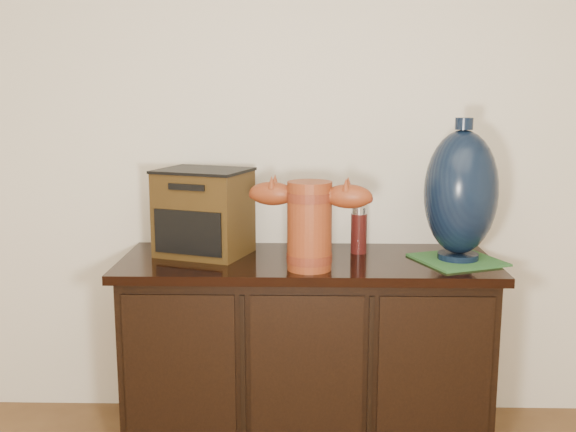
{
  "coord_description": "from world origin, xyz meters",
  "views": [
    {
      "loc": [
        -0.01,
        -0.35,
        1.4
      ],
      "look_at": [
        -0.07,
        2.18,
        0.93
      ],
      "focal_mm": 42.0,
      "sensor_mm": 36.0,
      "label": 1
    }
  ],
  "objects_px": {
    "lamp_base": "(461,193)",
    "sideboard": "(306,347)",
    "tv_radio": "(204,212)",
    "terracotta_vessel": "(309,220)",
    "spray_can": "(359,231)"
  },
  "relations": [
    {
      "from": "lamp_base",
      "to": "sideboard",
      "type": "bearing_deg",
      "value": 177.68
    },
    {
      "from": "tv_radio",
      "to": "lamp_base",
      "type": "distance_m",
      "value": 1.01
    },
    {
      "from": "terracotta_vessel",
      "to": "spray_can",
      "type": "height_order",
      "value": "terracotta_vessel"
    },
    {
      "from": "sideboard",
      "to": "spray_can",
      "type": "relative_size",
      "value": 7.74
    },
    {
      "from": "lamp_base",
      "to": "spray_can",
      "type": "xyz_separation_m",
      "value": [
        -0.37,
        0.12,
        -0.17
      ]
    },
    {
      "from": "terracotta_vessel",
      "to": "lamp_base",
      "type": "bearing_deg",
      "value": 25.89
    },
    {
      "from": "spray_can",
      "to": "sideboard",
      "type": "bearing_deg",
      "value": -154.43
    },
    {
      "from": "tv_radio",
      "to": "spray_can",
      "type": "relative_size",
      "value": 2.2
    },
    {
      "from": "sideboard",
      "to": "lamp_base",
      "type": "xyz_separation_m",
      "value": [
        0.59,
        -0.02,
        0.63
      ]
    },
    {
      "from": "terracotta_vessel",
      "to": "tv_radio",
      "type": "distance_m",
      "value": 0.48
    },
    {
      "from": "sideboard",
      "to": "terracotta_vessel",
      "type": "height_order",
      "value": "terracotta_vessel"
    },
    {
      "from": "lamp_base",
      "to": "spray_can",
      "type": "bearing_deg",
      "value": 161.58
    },
    {
      "from": "sideboard",
      "to": "lamp_base",
      "type": "bearing_deg",
      "value": -2.32
    },
    {
      "from": "sideboard",
      "to": "spray_can",
      "type": "xyz_separation_m",
      "value": [
        0.21,
        0.1,
        0.46
      ]
    },
    {
      "from": "tv_radio",
      "to": "spray_can",
      "type": "xyz_separation_m",
      "value": [
        0.62,
        0.03,
        -0.08
      ]
    }
  ]
}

